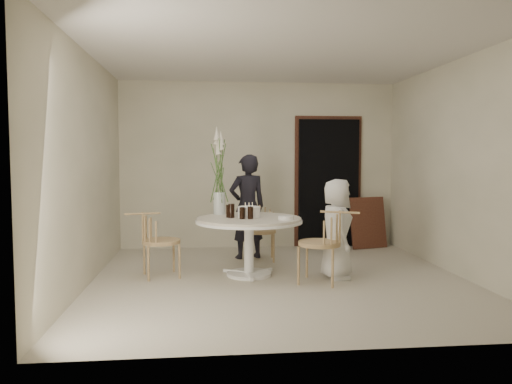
{
  "coord_description": "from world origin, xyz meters",
  "views": [
    {
      "loc": [
        -0.91,
        -5.89,
        1.48
      ],
      "look_at": [
        -0.26,
        0.3,
        1.05
      ],
      "focal_mm": 35.0,
      "sensor_mm": 36.0,
      "label": 1
    }
  ],
  "objects": [
    {
      "name": "birthday_cake",
      "position": [
        -0.35,
        0.28,
        0.8
      ],
      "size": [
        0.28,
        0.28,
        0.19
      ],
      "rotation": [
        0.0,
        0.0,
        -0.06
      ],
      "color": "white",
      "rests_on": "table"
    },
    {
      "name": "door_trim",
      "position": [
        1.15,
        2.23,
        1.11
      ],
      "size": [
        1.12,
        0.03,
        2.22
      ],
      "primitive_type": "cube",
      "color": "brown",
      "rests_on": "ground"
    },
    {
      "name": "girl",
      "position": [
        -0.28,
        1.34,
        0.76
      ],
      "size": [
        0.63,
        0.5,
        1.52
      ],
      "primitive_type": "imported",
      "rotation": [
        0.0,
        0.0,
        3.42
      ],
      "color": "black",
      "rests_on": "ground"
    },
    {
      "name": "doorway",
      "position": [
        1.15,
        2.19,
        1.05
      ],
      "size": [
        1.0,
        0.1,
        2.1
      ],
      "primitive_type": "cube",
      "color": "black",
      "rests_on": "ground"
    },
    {
      "name": "cola_tumbler_c",
      "position": [
        -0.6,
        0.3,
        0.81
      ],
      "size": [
        0.1,
        0.1,
        0.16
      ],
      "primitive_type": "cylinder",
      "rotation": [
        0.0,
        0.0,
        -0.35
      ],
      "color": "black",
      "rests_on": "table"
    },
    {
      "name": "chair_right",
      "position": [
        0.55,
        -0.24,
        0.56
      ],
      "size": [
        0.64,
        0.62,
        0.87
      ],
      "rotation": [
        0.0,
        0.0,
        -2.02
      ],
      "color": "tan",
      "rests_on": "ground"
    },
    {
      "name": "chair_far",
      "position": [
        -0.1,
        1.27,
        0.5
      ],
      "size": [
        0.46,
        0.49,
        0.78
      ],
      "rotation": [
        0.0,
        0.0,
        -0.07
      ],
      "color": "tan",
      "rests_on": "ground"
    },
    {
      "name": "chair_left",
      "position": [
        -1.55,
        0.28,
        0.53
      ],
      "size": [
        0.55,
        0.52,
        0.81
      ],
      "rotation": [
        0.0,
        0.0,
        1.82
      ],
      "color": "tan",
      "rests_on": "ground"
    },
    {
      "name": "plate_stack",
      "position": [
        0.08,
        -0.0,
        0.75
      ],
      "size": [
        0.25,
        0.25,
        0.05
      ],
      "primitive_type": "cylinder",
      "rotation": [
        0.0,
        0.0,
        0.4
      ],
      "color": "white",
      "rests_on": "table"
    },
    {
      "name": "picture_frame",
      "position": [
        1.76,
        1.95,
        0.41
      ],
      "size": [
        0.65,
        0.33,
        0.83
      ],
      "primitive_type": "cube",
      "rotation": [
        -0.17,
        0.0,
        0.24
      ],
      "color": "brown",
      "rests_on": "ground"
    },
    {
      "name": "ground",
      "position": [
        0.0,
        0.0,
        0.0
      ],
      "size": [
        4.5,
        4.5,
        0.0
      ],
      "primitive_type": "plane",
      "color": "beige",
      "rests_on": "ground"
    },
    {
      "name": "boy",
      "position": [
        0.7,
        -0.0,
        0.61
      ],
      "size": [
        0.43,
        0.62,
        1.22
      ],
      "primitive_type": "imported",
      "rotation": [
        0.0,
        0.0,
        1.5
      ],
      "color": "silver",
      "rests_on": "ground"
    },
    {
      "name": "flower_vase",
      "position": [
        -0.71,
        0.67,
        1.28
      ],
      "size": [
        0.16,
        0.16,
        1.16
      ],
      "rotation": [
        0.0,
        0.0,
        0.07
      ],
      "color": "silver",
      "rests_on": "table"
    },
    {
      "name": "cola_tumbler_d",
      "position": [
        -0.57,
        0.27,
        0.82
      ],
      "size": [
        0.09,
        0.09,
        0.17
      ],
      "primitive_type": "cylinder",
      "rotation": [
        0.0,
        0.0,
        0.1
      ],
      "color": "black",
      "rests_on": "table"
    },
    {
      "name": "cola_tumbler_b",
      "position": [
        -0.34,
        0.12,
        0.81
      ],
      "size": [
        0.07,
        0.07,
        0.15
      ],
      "primitive_type": "cylinder",
      "rotation": [
        0.0,
        0.0,
        0.01
      ],
      "color": "black",
      "rests_on": "table"
    },
    {
      "name": "table",
      "position": [
        -0.35,
        0.25,
        0.62
      ],
      "size": [
        1.33,
        1.33,
        0.73
      ],
      "color": "white",
      "rests_on": "ground"
    },
    {
      "name": "room_shell",
      "position": [
        0.0,
        0.0,
        1.62
      ],
      "size": [
        4.5,
        4.5,
        4.5
      ],
      "color": "silver",
      "rests_on": "ground"
    },
    {
      "name": "cola_tumbler_a",
      "position": [
        -0.44,
        0.13,
        0.8
      ],
      "size": [
        0.09,
        0.09,
        0.14
      ],
      "primitive_type": "cylinder",
      "rotation": [
        0.0,
        0.0,
        -0.39
      ],
      "color": "black",
      "rests_on": "table"
    }
  ]
}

